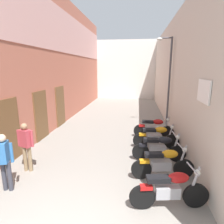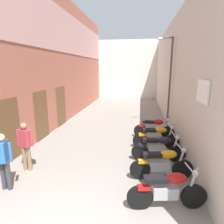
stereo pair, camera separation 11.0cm
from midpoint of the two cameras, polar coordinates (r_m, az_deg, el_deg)
ground_plane at (r=9.86m, az=0.19°, el=-5.85°), size 34.02×34.02×0.00m
building_left at (r=12.09m, az=-14.19°, el=14.83°), size 0.45×18.02×7.26m
building_right at (r=11.39m, az=18.34°, el=10.85°), size 0.45×18.02×5.77m
building_far_end at (r=21.29m, az=4.97°, el=12.48°), size 9.06×2.00×6.00m
motorcycle_nearest at (r=4.86m, az=17.03°, el=-21.25°), size 1.84×0.58×1.04m
motorcycle_second at (r=5.91m, az=15.28°, el=-14.56°), size 1.84×0.58×1.04m
motorcycle_third at (r=6.91m, az=14.23°, el=-10.32°), size 1.85×0.58×1.04m
motorcycle_fourth at (r=7.95m, az=13.46°, el=-7.13°), size 1.85×0.58×1.04m
motorcycle_fifth at (r=9.06m, az=12.85°, el=-4.59°), size 1.85×0.58×1.04m
pedestrian_by_doorway at (r=5.79m, az=-29.28°, el=-11.85°), size 0.52×0.39×1.57m
pedestrian_mid_alley at (r=6.54m, az=-24.09°, el=-8.51°), size 0.52×0.30×1.57m
street_lamp at (r=10.27m, az=16.83°, el=9.97°), size 0.79×0.18×4.68m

